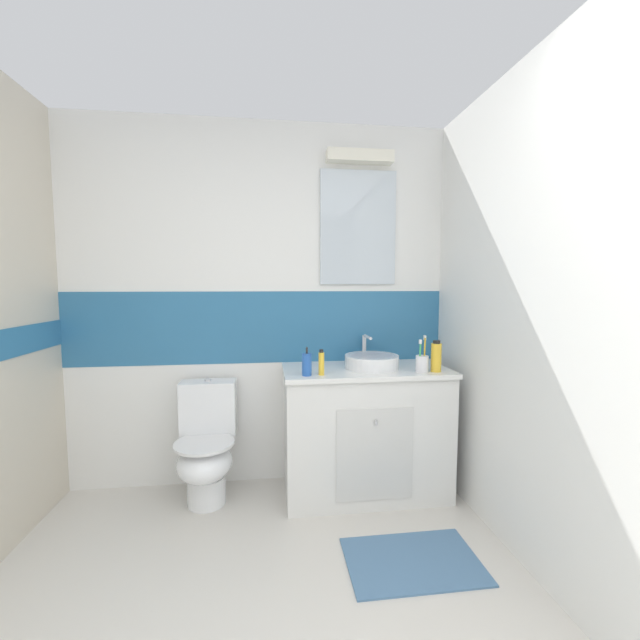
{
  "coord_description": "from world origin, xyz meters",
  "views": [
    {
      "loc": [
        0.05,
        -0.4,
        1.4
      ],
      "look_at": [
        0.34,
        1.83,
        1.2
      ],
      "focal_mm": 22.44,
      "sensor_mm": 36.0,
      "label": 1
    }
  ],
  "objects": [
    {
      "name": "ground_plane",
      "position": [
        0.0,
        1.2,
        -0.02
      ],
      "size": [
        3.2,
        3.48,
        0.04
      ],
      "primitive_type": "cube",
      "color": "beige"
    },
    {
      "name": "wall_back_tiled",
      "position": [
        0.01,
        2.45,
        1.26
      ],
      "size": [
        3.2,
        0.2,
        2.5
      ],
      "color": "white",
      "rests_on": "ground_plane"
    },
    {
      "name": "wall_right_plain",
      "position": [
        1.35,
        1.2,
        1.25
      ],
      "size": [
        0.1,
        3.48,
        2.5
      ],
      "primitive_type": "cube",
      "color": "white",
      "rests_on": "ground_plane"
    },
    {
      "name": "vanity_cabinet",
      "position": [
        0.69,
        2.14,
        0.43
      ],
      "size": [
        1.08,
        0.55,
        0.85
      ],
      "color": "silver",
      "rests_on": "ground_plane"
    },
    {
      "name": "sink_basin",
      "position": [
        0.72,
        2.13,
        0.9
      ],
      "size": [
        0.35,
        0.4,
        0.2
      ],
      "color": "white",
      "rests_on": "vanity_cabinet"
    },
    {
      "name": "toilet",
      "position": [
        -0.35,
        2.16,
        0.36
      ],
      "size": [
        0.37,
        0.5,
        0.77
      ],
      "color": "white",
      "rests_on": "ground_plane"
    },
    {
      "name": "toothbrush_cup",
      "position": [
        1.01,
        1.97,
        0.91
      ],
      "size": [
        0.08,
        0.08,
        0.23
      ],
      "color": "white",
      "rests_on": "vanity_cabinet"
    },
    {
      "name": "soap_dispenser",
      "position": [
        0.28,
        1.96,
        0.92
      ],
      "size": [
        0.06,
        0.06,
        0.18
      ],
      "color": "#2659B2",
      "rests_on": "vanity_cabinet"
    },
    {
      "name": "toothpaste_tube_upright",
      "position": [
        0.37,
        1.96,
        0.92
      ],
      "size": [
        0.04,
        0.04,
        0.16
      ],
      "color": "yellow",
      "rests_on": "vanity_cabinet"
    },
    {
      "name": "shampoo_bottle_tall",
      "position": [
        1.1,
        1.97,
        0.94
      ],
      "size": [
        0.06,
        0.06,
        0.2
      ],
      "color": "yellow",
      "rests_on": "vanity_cabinet"
    },
    {
      "name": "bath_mat",
      "position": [
        0.76,
        1.43,
        0.01
      ],
      "size": [
        0.67,
        0.44,
        0.01
      ],
      "primitive_type": "cube",
      "color": "#4C7299",
      "rests_on": "ground_plane"
    }
  ]
}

